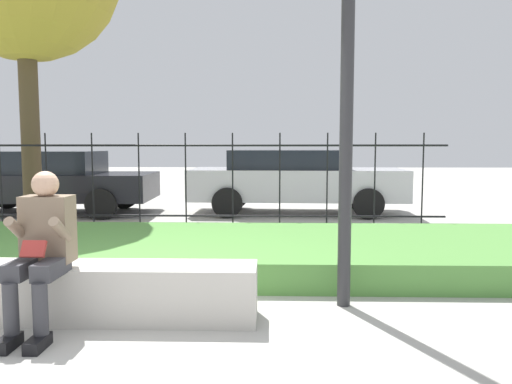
{
  "coord_description": "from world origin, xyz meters",
  "views": [
    {
      "loc": [
        1.37,
        -4.09,
        1.48
      ],
      "look_at": [
        1.15,
        3.6,
        0.76
      ],
      "focal_mm": 35.0,
      "sensor_mm": 36.0,
      "label": 1
    }
  ],
  "objects_px": {
    "stone_bench": "(116,295)",
    "street_lamp": "(348,9)",
    "car_parked_left": "(48,180)",
    "person_seated_reader": "(42,244)",
    "car_parked_center": "(295,179)"
  },
  "relations": [
    {
      "from": "stone_bench",
      "to": "car_parked_left",
      "type": "xyz_separation_m",
      "value": [
        -3.52,
        6.57,
        0.52
      ]
    },
    {
      "from": "car_parked_center",
      "to": "person_seated_reader",
      "type": "bearing_deg",
      "value": -106.45
    },
    {
      "from": "street_lamp",
      "to": "car_parked_left",
      "type": "bearing_deg",
      "value": 131.92
    },
    {
      "from": "stone_bench",
      "to": "car_parked_center",
      "type": "bearing_deg",
      "value": 74.8
    },
    {
      "from": "stone_bench",
      "to": "street_lamp",
      "type": "bearing_deg",
      "value": 12.35
    },
    {
      "from": "person_seated_reader",
      "to": "car_parked_left",
      "type": "bearing_deg",
      "value": 113.89
    },
    {
      "from": "stone_bench",
      "to": "car_parked_center",
      "type": "height_order",
      "value": "car_parked_center"
    },
    {
      "from": "stone_bench",
      "to": "street_lamp",
      "type": "distance_m",
      "value": 3.19
    },
    {
      "from": "stone_bench",
      "to": "street_lamp",
      "type": "relative_size",
      "value": 0.54
    },
    {
      "from": "person_seated_reader",
      "to": "street_lamp",
      "type": "distance_m",
      "value": 3.25
    },
    {
      "from": "stone_bench",
      "to": "person_seated_reader",
      "type": "distance_m",
      "value": 0.74
    },
    {
      "from": "person_seated_reader",
      "to": "street_lamp",
      "type": "bearing_deg",
      "value": 16.03
    },
    {
      "from": "stone_bench",
      "to": "street_lamp",
      "type": "xyz_separation_m",
      "value": [
        1.99,
        0.44,
        2.46
      ]
    },
    {
      "from": "car_parked_center",
      "to": "street_lamp",
      "type": "height_order",
      "value": "street_lamp"
    },
    {
      "from": "stone_bench",
      "to": "person_seated_reader",
      "type": "relative_size",
      "value": 1.88
    }
  ]
}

